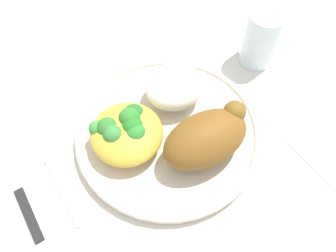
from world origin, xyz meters
TOP-DOWN VIEW (x-y plane):
  - ground_plane at (0.00, 0.00)m, footprint 2.00×2.00m
  - plate at (0.00, 0.00)m, footprint 0.26×0.26m
  - roasted_chicken at (0.03, -0.05)m, footprint 0.13×0.07m
  - rice_pile at (0.04, 0.05)m, footprint 0.09×0.08m
  - mac_cheese_with_broccoli at (-0.06, 0.01)m, footprint 0.10×0.10m
  - fork at (-0.17, 0.02)m, footprint 0.02×0.14m
  - knife at (-0.22, 0.02)m, footprint 0.02×0.19m
  - water_glass at (0.20, 0.06)m, footprint 0.06×0.06m
  - napkin at (0.19, -0.10)m, footprint 0.10×0.15m

SIDE VIEW (x-z plane):
  - ground_plane at x=0.00m, z-range 0.00..0.00m
  - napkin at x=0.19m, z-range 0.00..0.00m
  - fork at x=-0.17m, z-range 0.00..0.01m
  - knife at x=-0.22m, z-range 0.00..0.01m
  - plate at x=0.00m, z-range 0.00..0.02m
  - mac_cheese_with_broccoli at x=-0.06m, z-range 0.02..0.07m
  - rice_pile at x=0.04m, z-range 0.02..0.07m
  - water_glass at x=0.20m, z-range 0.00..0.10m
  - roasted_chicken at x=0.03m, z-range 0.02..0.08m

